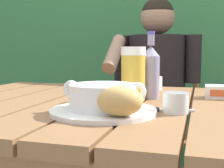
{
  "coord_description": "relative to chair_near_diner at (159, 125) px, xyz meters",
  "views": [
    {
      "loc": [
        0.26,
        -0.98,
        0.95
      ],
      "look_at": [
        0.0,
        -0.09,
        0.85
      ],
      "focal_mm": 49.45,
      "sensor_mm": 36.0,
      "label": 1
    }
  ],
  "objects": [
    {
      "name": "dining_table",
      "position": [
        -0.02,
        -0.93,
        0.2
      ],
      "size": [
        1.39,
        0.97,
        0.78
      ],
      "color": "brown",
      "rests_on": "ground_plane"
    },
    {
      "name": "hedge_backdrop",
      "position": [
        0.21,
        0.79,
        0.5
      ],
      "size": [
        4.16,
        0.95,
        2.5
      ],
      "color": "#30693B",
      "rests_on": "ground_plane"
    },
    {
      "name": "chair_near_diner",
      "position": [
        0.0,
        0.0,
        0.0
      ],
      "size": [
        0.47,
        0.44,
        1.01
      ],
      "color": "brown",
      "rests_on": "ground_plane"
    },
    {
      "name": "person_eating",
      "position": [
        -0.0,
        -0.2,
        0.25
      ],
      "size": [
        0.48,
        0.47,
        1.24
      ],
      "color": "black",
      "rests_on": "ground_plane"
    },
    {
      "name": "serving_plate",
      "position": [
        -0.01,
        -1.12,
        0.3
      ],
      "size": [
        0.29,
        0.29,
        0.01
      ],
      "color": "white",
      "rests_on": "dining_table"
    },
    {
      "name": "soup_bowl",
      "position": [
        -0.01,
        -1.12,
        0.34
      ],
      "size": [
        0.24,
        0.19,
        0.08
      ],
      "color": "white",
      "rests_on": "serving_plate"
    },
    {
      "name": "bread_roll",
      "position": [
        0.05,
        -1.2,
        0.34
      ],
      "size": [
        0.12,
        0.09,
        0.07
      ],
      "color": "tan",
      "rests_on": "serving_plate"
    },
    {
      "name": "beer_glass",
      "position": [
        0.02,
        -0.88,
        0.39
      ],
      "size": [
        0.08,
        0.08,
        0.18
      ],
      "color": "gold",
      "rests_on": "dining_table"
    },
    {
      "name": "beer_bottle",
      "position": [
        0.07,
        -0.82,
        0.39
      ],
      "size": [
        0.06,
        0.06,
        0.24
      ],
      "color": "gray",
      "rests_on": "dining_table"
    },
    {
      "name": "water_glass_small",
      "position": [
        0.17,
        -1.06,
        0.32
      ],
      "size": [
        0.07,
        0.07,
        0.06
      ],
      "color": "silver",
      "rests_on": "dining_table"
    },
    {
      "name": "butter_tub",
      "position": [
        0.31,
        -0.74,
        0.32
      ],
      "size": [
        0.1,
        0.08,
        0.05
      ],
      "color": "white",
      "rests_on": "dining_table"
    },
    {
      "name": "table_knife",
      "position": [
        0.13,
        -1.05,
        0.3
      ],
      "size": [
        0.17,
        0.06,
        0.01
      ],
      "color": "silver",
      "rests_on": "dining_table"
    },
    {
      "name": "diner_bowl",
      "position": [
        -0.0,
        -0.55,
        0.32
      ],
      "size": [
        0.15,
        0.15,
        0.05
      ],
      "color": "white",
      "rests_on": "dining_table"
    }
  ]
}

